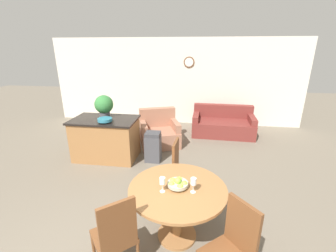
{
  "coord_description": "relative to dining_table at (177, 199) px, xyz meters",
  "views": [
    {
      "loc": [
        0.82,
        -1.52,
        2.39
      ],
      "look_at": [
        0.24,
        2.54,
        0.96
      ],
      "focal_mm": 24.0,
      "sensor_mm": 36.0,
      "label": 1
    }
  ],
  "objects": [
    {
      "name": "dining_chair_near_left",
      "position": [
        -0.59,
        -0.61,
        -0.04
      ],
      "size": [
        0.59,
        0.59,
        1.01
      ],
      "rotation": [
        0.0,
        0.0,
        6.99
      ],
      "color": "brown",
      "rests_on": "ground_plane"
    },
    {
      "name": "kitchen_island",
      "position": [
        -1.82,
        2.06,
        -0.12
      ],
      "size": [
        1.41,
        0.87,
        0.92
      ],
      "color": "#9E6B3D",
      "rests_on": "ground_plane"
    },
    {
      "name": "fruit_bowl",
      "position": [
        -0.0,
        0.0,
        0.23
      ],
      "size": [
        0.26,
        0.26,
        0.14
      ],
      "color": "#B7B29E",
      "rests_on": "dining_table"
    },
    {
      "name": "teal_bowl",
      "position": [
        -1.71,
        1.85,
        0.39
      ],
      "size": [
        0.3,
        0.3,
        0.09
      ],
      "color": "teal",
      "rests_on": "kitchen_island"
    },
    {
      "name": "wall_back",
      "position": [
        -0.61,
        4.87,
        0.77
      ],
      "size": [
        8.0,
        0.09,
        2.7
      ],
      "color": "silver",
      "rests_on": "ground_plane"
    },
    {
      "name": "dining_chair_far_side",
      "position": [
        -0.01,
        0.85,
        -0.04
      ],
      "size": [
        0.45,
        0.45,
        1.01
      ],
      "rotation": [
        0.0,
        0.0,
        4.63
      ],
      "color": "brown",
      "rests_on": "ground_plane"
    },
    {
      "name": "trash_bin",
      "position": [
        -0.75,
        2.05,
        -0.25
      ],
      "size": [
        0.33,
        0.3,
        0.67
      ],
      "color": "#47474C",
      "rests_on": "ground_plane"
    },
    {
      "name": "dining_table",
      "position": [
        0.0,
        0.0,
        0.0
      ],
      "size": [
        1.22,
        1.22,
        0.76
      ],
      "color": "#9E6B3D",
      "rests_on": "ground_plane"
    },
    {
      "name": "potted_plant",
      "position": [
        -1.88,
        2.25,
        0.6
      ],
      "size": [
        0.41,
        0.41,
        0.48
      ],
      "color": "#4C4C51",
      "rests_on": "kitchen_island"
    },
    {
      "name": "wine_glass_left",
      "position": [
        -0.17,
        -0.11,
        0.31
      ],
      "size": [
        0.07,
        0.07,
        0.19
      ],
      "color": "silver",
      "rests_on": "dining_table"
    },
    {
      "name": "dining_chair_near_right",
      "position": [
        0.61,
        -0.59,
        -0.04
      ],
      "size": [
        0.59,
        0.59,
        1.01
      ],
      "rotation": [
        0.0,
        0.0,
        8.56
      ],
      "color": "brown",
      "rests_on": "ground_plane"
    },
    {
      "name": "armchair",
      "position": [
        -0.78,
        2.99,
        -0.29
      ],
      "size": [
        1.18,
        1.14,
        0.89
      ],
      "rotation": [
        0.0,
        0.0,
        0.35
      ],
      "color": "#A87056",
      "rests_on": "ground_plane"
    },
    {
      "name": "wine_glass_right",
      "position": [
        0.19,
        -0.07,
        0.31
      ],
      "size": [
        0.07,
        0.07,
        0.19
      ],
      "color": "silver",
      "rests_on": "dining_table"
    },
    {
      "name": "couch",
      "position": [
        0.92,
        3.96,
        -0.31
      ],
      "size": [
        1.74,
        1.0,
        0.8
      ],
      "rotation": [
        0.0,
        0.0,
        -0.03
      ],
      "color": "maroon",
      "rests_on": "ground_plane"
    }
  ]
}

